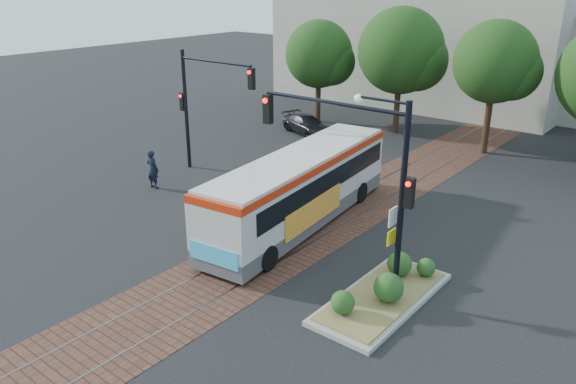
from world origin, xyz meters
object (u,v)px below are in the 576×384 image
object	(u,v)px
signal_pole_left	(201,96)
city_bus	(301,186)
traffic_island	(385,290)
parked_car	(307,125)
signal_pole_main	(366,164)
officer	(153,169)

from	to	relation	value
signal_pole_left	city_bus	bearing A→B (deg)	-14.54
traffic_island	parked_car	xyz separation A→B (m)	(-13.56, 13.99, 0.24)
city_bus	traffic_island	size ratio (longest dim) A/B	2.10
signal_pole_main	signal_pole_left	xyz separation A→B (m)	(-12.23, 4.80, -0.29)
signal_pole_left	officer	world-z (taller)	signal_pole_left
city_bus	parked_car	distance (m)	13.75
city_bus	officer	bearing A→B (deg)	-178.41
parked_car	city_bus	bearing A→B (deg)	-125.45
traffic_island	parked_car	distance (m)	19.48
city_bus	signal_pole_left	xyz separation A→B (m)	(-7.69, 1.99, 2.26)
traffic_island	officer	size ratio (longest dim) A/B	2.85
signal_pole_main	parked_car	bearing A→B (deg)	132.18
signal_pole_left	parked_car	bearing A→B (deg)	92.31
officer	city_bus	bearing A→B (deg)	-175.36
signal_pole_main	parked_car	distance (m)	19.10
traffic_island	signal_pole_main	size ratio (longest dim) A/B	0.87
signal_pole_left	officer	bearing A→B (deg)	-92.12
traffic_island	parked_car	bearing A→B (deg)	134.09
city_bus	signal_pole_main	distance (m)	5.92
traffic_island	signal_pole_left	world-z (taller)	signal_pole_left
traffic_island	parked_car	size ratio (longest dim) A/B	1.32
signal_pole_main	signal_pole_left	bearing A→B (deg)	158.55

